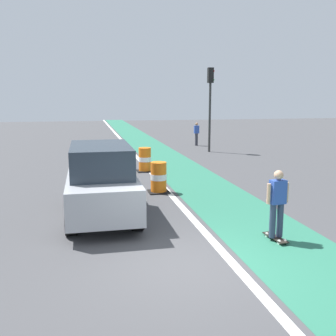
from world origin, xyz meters
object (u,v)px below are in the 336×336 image
parked_suv_nearest (101,180)px  traffic_light_corner (210,95)px  skateboarder_on_lane (277,203)px  pedestrian_crossing (197,133)px  traffic_barrel_front (159,178)px  traffic_barrel_mid (145,160)px

parked_suv_nearest → traffic_light_corner: (7.15, 12.12, 2.47)m
skateboarder_on_lane → pedestrian_crossing: skateboarder_on_lane is taller
traffic_barrel_front → pedestrian_crossing: size_ratio=0.68×
traffic_barrel_mid → traffic_light_corner: (4.92, 5.62, 2.97)m
traffic_barrel_front → traffic_barrel_mid: 4.08m
traffic_barrel_mid → pedestrian_crossing: 10.19m
skateboarder_on_lane → pedestrian_crossing: bearing=79.6°
traffic_barrel_front → traffic_light_corner: bearing=62.5°
parked_suv_nearest → pedestrian_crossing: bearing=64.7°
parked_suv_nearest → traffic_barrel_front: parked_suv_nearest is taller
traffic_barrel_mid → pedestrian_crossing: size_ratio=0.68×
traffic_barrel_front → traffic_light_corner: size_ratio=0.21×
traffic_barrel_mid → traffic_light_corner: size_ratio=0.21×
traffic_barrel_mid → traffic_light_corner: bearing=48.8°
skateboarder_on_lane → traffic_barrel_front: bearing=109.2°
skateboarder_on_lane → traffic_barrel_mid: 9.48m
traffic_barrel_mid → traffic_light_corner: 8.04m
parked_suv_nearest → traffic_barrel_mid: (2.24, 6.50, -0.50)m
pedestrian_crossing → traffic_barrel_mid: bearing=-119.6°
skateboarder_on_lane → traffic_barrel_front: skateboarder_on_lane is taller
skateboarder_on_lane → traffic_light_corner: (3.23, 14.94, 2.59)m
parked_suv_nearest → traffic_barrel_mid: parked_suv_nearest is taller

